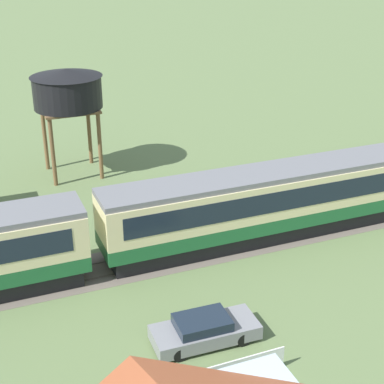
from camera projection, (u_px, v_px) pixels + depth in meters
ground_plane at (328, 224)px, 35.40m from camera, size 600.00×600.00×0.00m
passenger_train at (97, 231)px, 29.78m from camera, size 83.69×2.92×4.11m
railway_track at (90, 272)px, 30.52m from camera, size 135.36×3.60×0.04m
water_tower at (67, 90)px, 40.18m from camera, size 4.94×4.94×7.63m
parked_car_grey at (204, 330)px, 25.20m from camera, size 4.67×2.02×1.24m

